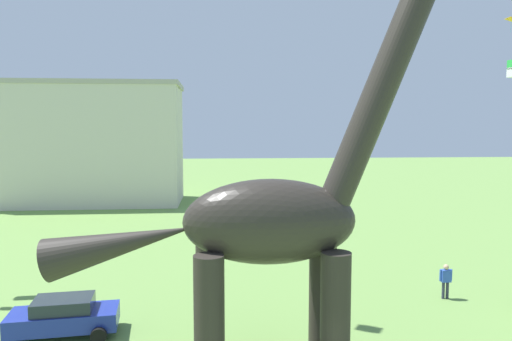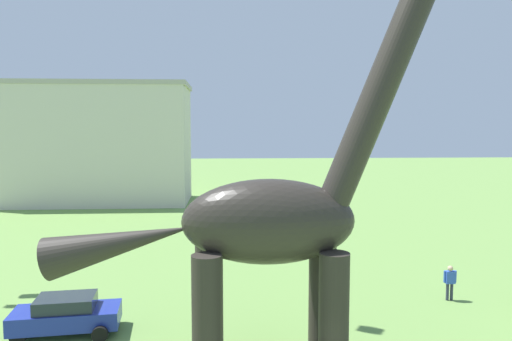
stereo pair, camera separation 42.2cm
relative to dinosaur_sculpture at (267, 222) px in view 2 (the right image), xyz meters
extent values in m
cylinder|color=#2D2823|center=(2.13, 0.95, -3.03)|extent=(1.00, 1.00, 4.31)
cylinder|color=#2D2823|center=(2.13, -0.95, -3.03)|extent=(1.00, 1.00, 4.31)
cylinder|color=#2D2823|center=(-1.99, 0.95, -3.03)|extent=(1.00, 1.00, 4.31)
cylinder|color=#2D2823|center=(-1.99, -0.95, -3.03)|extent=(1.00, 1.00, 4.31)
ellipsoid|color=#2D2823|center=(0.07, 0.00, 0.00)|extent=(5.90, 2.54, 2.90)
cylinder|color=#2D2823|center=(3.90, 0.00, 4.65)|extent=(4.24, 1.09, 8.40)
cone|color=#2D2823|center=(-4.88, 0.00, -0.66)|extent=(5.18, 1.45, 2.46)
cube|color=navy|center=(-7.88, 3.30, -4.51)|extent=(4.37, 2.23, 0.72)
cube|color=#232B35|center=(-7.88, 3.30, -3.89)|extent=(2.43, 1.80, 0.52)
cylinder|color=black|center=(-6.33, 4.19, -4.87)|extent=(0.64, 0.29, 0.62)
cylinder|color=black|center=(-6.33, 2.41, -4.87)|extent=(0.64, 0.29, 0.62)
cylinder|color=black|center=(-9.43, 4.19, -4.87)|extent=(0.64, 0.29, 0.62)
cylinder|color=black|center=(-9.43, 2.41, -4.87)|extent=(0.64, 0.29, 0.62)
cylinder|color=#2D3347|center=(9.32, 6.02, -4.76)|extent=(0.14, 0.14, 0.85)
cylinder|color=#2D3347|center=(9.53, 6.02, -4.76)|extent=(0.14, 0.14, 0.85)
cube|color=blue|center=(9.42, 6.02, -4.03)|extent=(0.46, 0.28, 0.60)
sphere|color=tan|center=(9.42, 6.02, -3.60)|extent=(0.26, 0.26, 0.26)
cylinder|color=blue|center=(9.16, 6.02, -4.00)|extent=(0.11, 0.11, 0.57)
cylinder|color=blue|center=(9.69, 6.02, -4.00)|extent=(0.11, 0.11, 0.57)
cube|color=beige|center=(-16.51, 38.33, 1.21)|extent=(21.53, 9.27, 12.78)
cube|color=#ABA396|center=(-16.51, 38.33, 7.85)|extent=(21.96, 9.45, 0.50)
camera|label=1|loc=(-1.75, -15.87, 3.16)|focal=33.51mm
camera|label=2|loc=(-1.33, -15.90, 3.16)|focal=33.51mm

